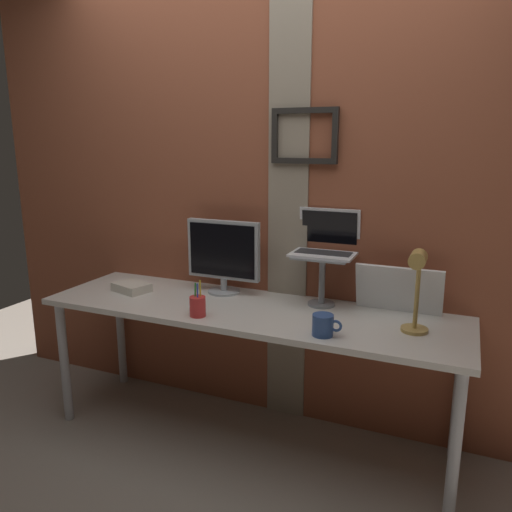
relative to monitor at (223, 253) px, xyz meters
The scene contains 11 objects.
ground_plane 1.00m from the monitor, 39.22° to the right, with size 6.00×6.00×0.00m, color gray.
brick_wall_back 0.46m from the monitor, 39.36° to the left, with size 3.69×0.16×2.64m.
desk 0.42m from the monitor, 38.62° to the right, with size 2.17×0.62×0.73m.
monitor is the anchor object (origin of this frame).
laptop_stand 0.57m from the monitor, ahead, with size 0.28×0.22×0.26m.
laptop 0.58m from the monitor, ahead, with size 0.32×0.24×0.23m.
whiteboard_panel 0.95m from the monitor, ahead, with size 0.42×0.02×0.25m, color white.
desk_lamp 1.08m from the monitor, 12.90° to the right, with size 0.12×0.20×0.39m.
pen_cup 0.44m from the monitor, 81.65° to the right, with size 0.08×0.08×0.18m.
coffee_mug 0.81m from the monitor, 29.97° to the right, with size 0.13×0.09×0.10m.
paper_clutter_stack 0.56m from the monitor, 159.09° to the right, with size 0.20×0.14×0.05m, color silver.
Camera 1 is at (1.00, -2.20, 1.57)m, focal length 34.83 mm.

